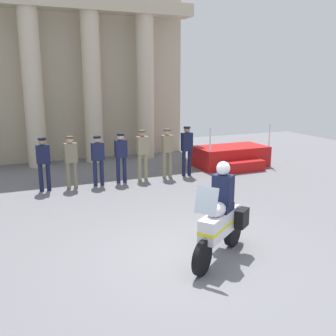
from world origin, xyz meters
The scene contains 11 objects.
ground_plane centered at (0.00, 0.00, 0.00)m, with size 28.00×28.00×0.00m, color slate.
colonnade_backdrop centered at (-0.87, 10.14, 3.66)m, with size 10.86×1.59×7.01m.
reviewing_stand centered at (4.97, 6.53, 0.38)m, with size 2.79×2.00×1.69m.
officer_in_row_0 centered at (-2.15, 5.89, 0.98)m, with size 0.39×0.24×1.65m.
officer_in_row_1 centered at (-1.33, 5.88, 0.98)m, with size 0.39×0.24×1.66m.
officer_in_row_2 centered at (-0.49, 5.88, 0.95)m, with size 0.39×0.24×1.61m.
officer_in_row_3 centered at (0.29, 5.90, 0.97)m, with size 0.39×0.24×1.65m.
officer_in_row_4 centered at (1.07, 5.99, 1.01)m, with size 0.39×0.24×1.71m.
officer_in_row_5 centered at (1.95, 5.91, 1.01)m, with size 0.39×0.24×1.71m.
officer_in_row_6 centered at (2.70, 5.91, 1.04)m, with size 0.39×0.24×1.75m.
motorcycle_with_rider centered at (0.42, -0.19, 0.79)m, with size 1.77×1.33×1.90m.
Camera 1 is at (-3.27, -6.15, 3.39)m, focal length 41.43 mm.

